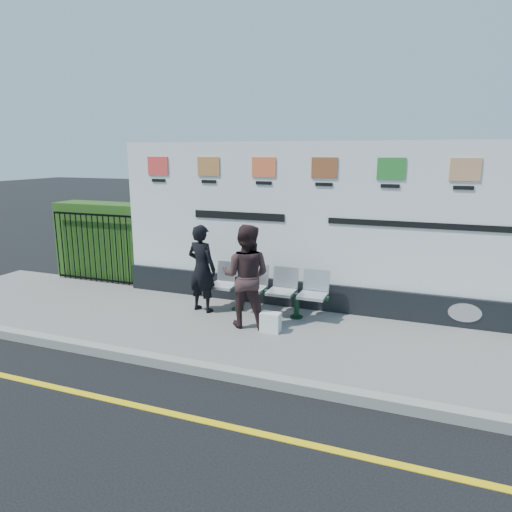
{
  "coord_description": "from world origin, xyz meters",
  "views": [
    {
      "loc": [
        2.2,
        -4.05,
        2.93
      ],
      "look_at": [
        -0.4,
        2.84,
        1.25
      ],
      "focal_mm": 32.0,
      "sensor_mm": 36.0,
      "label": 1
    }
  ],
  "objects_px": {
    "billboard": "(323,239)",
    "bench": "(266,301)",
    "woman_right": "(246,276)",
    "woman_left": "(202,268)"
  },
  "relations": [
    {
      "from": "billboard",
      "to": "bench",
      "type": "relative_size",
      "value": 3.76
    },
    {
      "from": "bench",
      "to": "woman_right",
      "type": "distance_m",
      "value": 0.91
    },
    {
      "from": "woman_left",
      "to": "woman_right",
      "type": "relative_size",
      "value": 0.93
    },
    {
      "from": "woman_left",
      "to": "woman_right",
      "type": "bearing_deg",
      "value": 169.99
    },
    {
      "from": "woman_left",
      "to": "woman_right",
      "type": "distance_m",
      "value": 1.08
    },
    {
      "from": "woman_left",
      "to": "bench",
      "type": "bearing_deg",
      "value": -155.98
    },
    {
      "from": "billboard",
      "to": "bench",
      "type": "distance_m",
      "value": 1.5
    },
    {
      "from": "bench",
      "to": "woman_left",
      "type": "relative_size",
      "value": 1.35
    },
    {
      "from": "billboard",
      "to": "woman_left",
      "type": "distance_m",
      "value": 2.23
    },
    {
      "from": "billboard",
      "to": "bench",
      "type": "bearing_deg",
      "value": -143.73
    }
  ]
}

